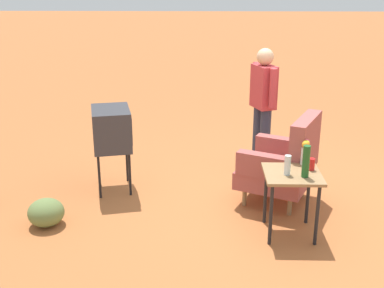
% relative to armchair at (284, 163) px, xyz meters
% --- Properties ---
extents(ground_plane, '(60.00, 60.00, 0.00)m').
position_rel_armchair_xyz_m(ground_plane, '(-0.13, -0.12, -0.50)').
color(ground_plane, '#AD6033').
extents(armchair, '(1.02, 1.03, 1.06)m').
position_rel_armchair_xyz_m(armchair, '(0.00, 0.00, 0.00)').
color(armchair, '#937047').
rests_on(armchair, ground).
extents(side_table, '(0.56, 0.56, 0.67)m').
position_rel_armchair_xyz_m(side_table, '(0.72, -0.04, 0.07)').
color(side_table, black).
rests_on(side_table, ground).
extents(tv_on_stand, '(0.69, 0.57, 1.03)m').
position_rel_armchair_xyz_m(tv_on_stand, '(-0.33, -2.02, 0.28)').
color(tv_on_stand, black).
rests_on(tv_on_stand, ground).
extents(person_standing, '(0.54, 0.34, 1.64)m').
position_rel_armchair_xyz_m(person_standing, '(-1.07, -0.14, 0.44)').
color(person_standing, '#2D3347').
rests_on(person_standing, ground).
extents(bottle_short_clear, '(0.06, 0.06, 0.20)m').
position_rel_armchair_xyz_m(bottle_short_clear, '(0.76, -0.10, 0.27)').
color(bottle_short_clear, silver).
rests_on(bottle_short_clear, side_table).
extents(bottle_wine_green, '(0.07, 0.07, 0.32)m').
position_rel_armchair_xyz_m(bottle_wine_green, '(0.81, 0.06, 0.33)').
color(bottle_wine_green, '#1E5623').
rests_on(bottle_wine_green, side_table).
extents(soda_can_red, '(0.07, 0.07, 0.12)m').
position_rel_armchair_xyz_m(soda_can_red, '(0.64, 0.16, 0.23)').
color(soda_can_red, red).
rests_on(soda_can_red, side_table).
extents(flower_vase, '(0.15, 0.10, 0.27)m').
position_rel_armchair_xyz_m(flower_vase, '(0.49, 0.12, 0.32)').
color(flower_vase, silver).
rests_on(flower_vase, side_table).
extents(shrub_mid, '(0.38, 0.38, 0.30)m').
position_rel_armchair_xyz_m(shrub_mid, '(0.61, -2.59, -0.35)').
color(shrub_mid, olive).
rests_on(shrub_mid, ground).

